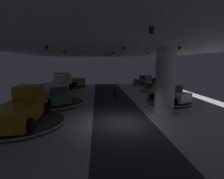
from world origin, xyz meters
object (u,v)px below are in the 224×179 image
Objects in this scene: display_car_mid_left at (56,95)px; display_platform_deep_right at (145,85)px; display_platform_far_right at (159,90)px; pickup_truck_deep_left at (68,80)px; column_right at (165,82)px; display_platform_mid_left at (57,103)px; display_car_deep_right at (145,80)px; display_car_mid_right at (169,94)px; display_platform_near_left at (23,123)px; pickup_truck_near_left at (24,107)px; display_platform_mid_right at (168,102)px; display_platform_deep_left at (70,86)px; visitor_walking_near at (115,91)px; display_car_far_right at (160,84)px; display_platform_far_left at (58,92)px; pickup_truck_far_left at (59,84)px.

display_car_mid_left is 18.68m from display_platform_deep_right.
pickup_truck_deep_left is at bearing 156.73° from display_platform_far_right.
display_platform_mid_left is at bearing 158.40° from column_right.
display_platform_mid_left is at bearing -134.90° from display_car_deep_right.
display_car_mid_left is at bearing 179.18° from display_car_mid_right.
display_platform_near_left is at bearing -158.33° from display_car_mid_right.
display_platform_near_left is at bearing -127.54° from display_car_deep_right.
pickup_truck_near_left is 13.76m from display_platform_mid_right.
display_platform_deep_left is at bearing 93.59° from display_platform_mid_left.
visitor_walking_near reaches higher than display_platform_mid_right.
display_platform_deep_right is at bearing 94.27° from display_platform_far_right.
display_car_far_right is 1.01× the size of display_car_deep_right.
display_car_mid_left is (1.07, 5.28, 0.96)m from display_platform_near_left.
display_car_mid_right is 0.80× the size of display_platform_far_left.
display_platform_mid_left is 18.65m from display_platform_deep_right.
display_platform_mid_left reaches higher than display_platform_far_right.
pickup_truck_near_left is 11.78m from display_platform_far_left.
pickup_truck_near_left is 1.00× the size of display_platform_deep_right.
display_platform_mid_left is 1.13× the size of display_platform_mid_right.
display_car_mid_right reaches higher than visitor_walking_near.
display_platform_near_left reaches higher than display_platform_deep_left.
column_right is 0.97× the size of pickup_truck_deep_left.
display_platform_deep_right is at bearing 22.99° from pickup_truck_far_left.
visitor_walking_near reaches higher than display_platform_far_right.
pickup_truck_near_left is 0.93× the size of display_platform_deep_left.
pickup_truck_near_left is 1.18× the size of display_car_far_right.
display_platform_near_left is 5.41m from display_platform_mid_left.
column_right is at bearing -119.26° from display_platform_mid_right.
display_car_deep_right is at bearing 84.03° from display_platform_mid_right.
display_platform_mid_left is 0.91× the size of display_platform_deep_left.
display_platform_deep_right is 13.99m from display_platform_deep_left.
display_platform_deep_right is at bearing 84.14° from display_platform_mid_right.
display_car_far_right is at bearing 75.63° from display_platform_mid_right.
display_platform_far_left is (-0.39, 12.05, 0.03)m from display_platform_near_left.
visitor_walking_near reaches higher than display_platform_mid_left.
display_car_mid_left reaches higher than display_platform_far_right.
display_platform_deep_left is (0.24, 18.25, -1.06)m from pickup_truck_near_left.
display_platform_mid_left is at bearing 179.18° from display_platform_mid_right.
pickup_truck_deep_left is 13.10m from visitor_walking_near.
pickup_truck_deep_left is (-14.27, 0.21, 1.00)m from display_platform_deep_right.
display_car_far_right is 0.78× the size of display_platform_deep_left.
display_platform_far_left is (-11.16, 10.60, -2.58)m from column_right.
display_platform_far_left is (-15.09, -0.34, -0.90)m from display_car_far_right.
display_platform_near_left is at bearing -127.51° from display_platform_deep_right.
display_car_mid_left is at bearing -157.11° from visitor_walking_near.
display_platform_mid_left reaches higher than display_platform_mid_right.
display_car_far_right reaches higher than display_car_deep_right.
display_car_mid_right is (12.87, 4.79, -0.15)m from pickup_truck_near_left.
column_right is 1.21× the size of display_car_mid_left.
column_right is 1.17× the size of display_platform_mid_right.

